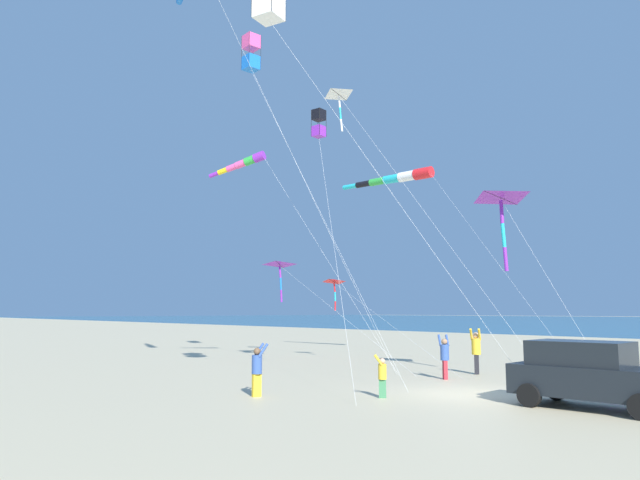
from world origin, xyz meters
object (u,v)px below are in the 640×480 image
at_px(cooler_box, 612,390).
at_px(person_bystander_far, 445,355).
at_px(person_child_green_jacket, 257,367).
at_px(person_child_grey_jacket, 382,374).
at_px(kite_delta_orange_high_right, 501,198).
at_px(kite_windsock_checkered_midright, 397,178).
at_px(kite_box_white_trailing, 319,124).
at_px(kite_delta_striped_overhead, 340,95).
at_px(parked_car, 590,374).
at_px(person_adult_flyer, 476,349).
at_px(kite_box_black_fish_shape, 251,53).
at_px(kite_delta_small_distant, 334,282).
at_px(kite_delta_long_streamer_left, 280,265).
at_px(kite_windsock_blue_topmost, 244,163).

xyz_separation_m(cooler_box, person_bystander_far, (-0.16, 6.39, 0.74)).
bearing_deg(person_child_green_jacket, person_child_grey_jacket, -44.69).
bearing_deg(kite_delta_orange_high_right, kite_windsock_checkered_midright, 61.83).
distance_m(kite_windsock_checkered_midright, kite_delta_orange_high_right, 12.82).
bearing_deg(kite_windsock_checkered_midright, kite_box_white_trailing, -155.98).
xyz_separation_m(person_bystander_far, kite_delta_striped_overhead, (-0.45, 5.62, 12.25)).
relative_size(parked_car, person_adult_flyer, 2.26).
relative_size(kite_box_white_trailing, kite_delta_orange_high_right, 1.51).
relative_size(cooler_box, kite_box_white_trailing, 0.05).
xyz_separation_m(person_child_green_jacket, kite_windsock_checkered_midright, (16.14, 8.30, 10.01)).
bearing_deg(person_child_grey_jacket, person_bystander_far, 18.22).
relative_size(parked_car, kite_delta_striped_overhead, 0.33).
xyz_separation_m(person_child_green_jacket, kite_delta_striped_overhead, (7.93, 4.67, 12.30)).
distance_m(person_child_grey_jacket, kite_box_white_trailing, 12.49).
xyz_separation_m(person_child_grey_jacket, kite_box_white_trailing, (2.90, 6.43, 10.31)).
bearing_deg(person_adult_flyer, person_child_green_jacket, 176.56).
bearing_deg(kite_delta_striped_overhead, kite_delta_orange_high_right, -71.56).
distance_m(kite_delta_striped_overhead, kite_box_black_fish_shape, 6.60).
bearing_deg(person_child_green_jacket, kite_delta_small_distant, 38.27).
height_order(cooler_box, person_child_grey_jacket, person_child_grey_jacket).
bearing_deg(kite_windsock_checkered_midright, kite_box_black_fish_shape, 170.21).
relative_size(person_child_green_jacket, kite_delta_long_streamer_left, 0.14).
relative_size(person_child_green_jacket, kite_delta_striped_overhead, 0.12).
xyz_separation_m(person_adult_flyer, kite_box_white_trailing, (-5.25, 4.31, 9.98)).
distance_m(cooler_box, kite_delta_orange_high_right, 8.76).
bearing_deg(cooler_box, person_bystander_far, 91.40).
bearing_deg(person_child_grey_jacket, kite_delta_orange_high_right, 1.80).
bearing_deg(kite_box_white_trailing, parked_car, -90.04).
relative_size(person_child_grey_jacket, person_bystander_far, 0.76).
xyz_separation_m(kite_delta_striped_overhead, kite_delta_orange_high_right, (2.41, -7.22, -5.89)).
distance_m(kite_delta_striped_overhead, kite_delta_orange_high_right, 9.62).
xyz_separation_m(parked_car, person_adult_flyer, (5.25, 7.33, 0.11)).
bearing_deg(parked_car, kite_box_white_trailing, 89.96).
relative_size(person_adult_flyer, kite_box_white_trailing, 0.17).
xyz_separation_m(kite_delta_small_distant, kite_windsock_blue_topmost, (-5.82, 0.66, 6.11)).
relative_size(cooler_box, person_child_green_jacket, 0.37).
bearing_deg(kite_windsock_checkered_midright, person_bystander_far, -130.00).
bearing_deg(kite_box_white_trailing, kite_delta_striped_overhead, 24.76).
distance_m(person_adult_flyer, person_child_green_jacket, 10.98).
xyz_separation_m(person_bystander_far, kite_windsock_checkered_midright, (7.76, 9.25, 9.97)).
relative_size(person_bystander_far, kite_box_black_fish_shape, 0.10).
height_order(person_child_grey_jacket, kite_box_black_fish_shape, kite_box_black_fish_shape).
bearing_deg(cooler_box, kite_delta_striped_overhead, 92.90).
distance_m(person_child_green_jacket, kite_windsock_blue_topmost, 14.89).
relative_size(person_bystander_far, kite_delta_long_streamer_left, 0.15).
xyz_separation_m(person_child_grey_jacket, kite_windsock_blue_topmost, (3.01, 12.62, 9.73)).
bearing_deg(parked_car, kite_windsock_checkered_midright, 57.34).
bearing_deg(kite_delta_long_streamer_left, kite_delta_striped_overhead, -102.09).
bearing_deg(kite_delta_orange_high_right, kite_box_white_trailing, 126.76).
bearing_deg(kite_windsock_blue_topmost, kite_delta_orange_high_right, -69.96).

